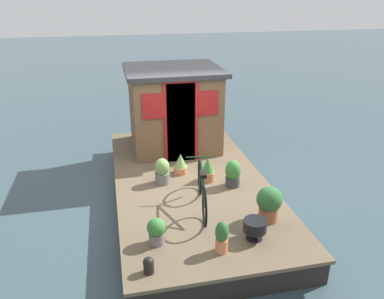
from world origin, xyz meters
TOP-DOWN VIEW (x-y plane):
  - ground_plane at (0.00, 0.00)m, footprint 60.00×60.00m
  - houseboat_deck at (0.00, 0.00)m, footprint 5.67×2.88m
  - houseboat_cabin at (1.72, 0.00)m, footprint 1.90×2.11m
  - bicycle at (-1.09, 0.03)m, footprint 1.62×0.50m
  - potted_plant_ivy at (-0.07, 0.55)m, footprint 0.28×0.28m
  - potted_plant_sage at (-0.16, -0.32)m, footprint 0.27×0.27m
  - potted_plant_succulent at (-1.69, -0.92)m, footprint 0.41×0.41m
  - potted_plant_thyme at (-1.91, 0.91)m, footprint 0.28×0.28m
  - potted_plant_fern at (0.27, 0.13)m, footprint 0.27×0.27m
  - potted_plant_basil at (-0.47, -0.72)m, footprint 0.29×0.29m
  - potted_plant_lavender at (-2.29, 0.04)m, footprint 0.19×0.19m
  - charcoal_grill at (-2.11, -0.53)m, footprint 0.35×0.35m
  - mooring_bollard at (-2.50, 1.09)m, footprint 0.15×0.15m

SIDE VIEW (x-z plane):
  - ground_plane at x=0.00m, z-range 0.00..0.00m
  - houseboat_deck at x=0.00m, z-range 0.00..0.47m
  - mooring_bollard at x=-2.50m, z-range 0.47..0.71m
  - potted_plant_fern at x=0.27m, z-range 0.46..0.87m
  - charcoal_grill at x=-2.11m, z-range 0.52..0.84m
  - potted_plant_thyme at x=-1.91m, z-range 0.48..0.89m
  - potted_plant_sage at x=-0.16m, z-range 0.45..0.94m
  - potted_plant_lavender at x=-2.29m, z-range 0.47..0.96m
  - potted_plant_ivy at x=-0.07m, z-range 0.46..0.97m
  - potted_plant_basil at x=-0.47m, z-range 0.46..0.99m
  - potted_plant_succulent at x=-1.69m, z-range 0.49..1.08m
  - bicycle at x=-1.09m, z-range 0.44..1.21m
  - houseboat_cabin at x=1.72m, z-range 0.48..2.33m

